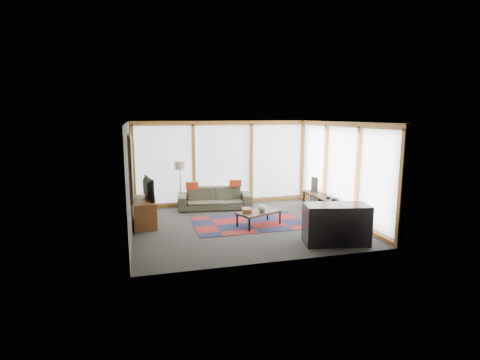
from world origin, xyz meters
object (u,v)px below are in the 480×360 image
object	(u,v)px
floor_lamp	(180,185)
bar_counter	(336,224)
coffee_table	(259,219)
television	(145,188)
tv_console	(145,212)
sofa	(215,198)
bookshelf	(324,206)

from	to	relation	value
floor_lamp	bar_counter	size ratio (longest dim) A/B	1.04
coffee_table	bar_counter	world-z (taller)	bar_counter
television	bar_counter	size ratio (longest dim) A/B	0.73
coffee_table	television	world-z (taller)	television
tv_console	bar_counter	distance (m)	4.74
sofa	bar_counter	bearing A→B (deg)	-55.01
coffee_table	television	xyz separation A→B (m)	(-2.75, 0.83, 0.76)
bookshelf	tv_console	bearing A→B (deg)	175.79
sofa	television	bearing A→B (deg)	-141.52
bookshelf	sofa	bearing A→B (deg)	151.55
coffee_table	bar_counter	distance (m)	2.11
tv_console	coffee_table	bearing A→B (deg)	-17.38
coffee_table	television	bearing A→B (deg)	163.17
floor_lamp	coffee_table	bearing A→B (deg)	-54.54
bar_counter	sofa	bearing A→B (deg)	129.31
floor_lamp	bookshelf	world-z (taller)	floor_lamp
sofa	bar_counter	world-z (taller)	bar_counter
coffee_table	tv_console	xyz separation A→B (m)	(-2.77, 0.87, 0.14)
bar_counter	floor_lamp	bearing A→B (deg)	137.29
television	bar_counter	bearing A→B (deg)	-132.20
coffee_table	sofa	bearing A→B (deg)	109.81
sofa	television	distance (m)	2.43
coffee_table	bookshelf	distance (m)	2.15
tv_console	bookshelf	bearing A→B (deg)	-4.21
floor_lamp	television	xyz separation A→B (m)	(-1.05, -1.56, 0.23)
floor_lamp	bookshelf	xyz separation A→B (m)	(3.79, -1.88, -0.46)
bookshelf	bar_counter	distance (m)	2.39
bookshelf	bar_counter	size ratio (longest dim) A/B	1.51
bookshelf	bar_counter	world-z (taller)	bar_counter
bar_counter	coffee_table	bearing A→B (deg)	137.15
sofa	tv_console	world-z (taller)	tv_console
sofa	television	size ratio (longest dim) A/B	2.16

